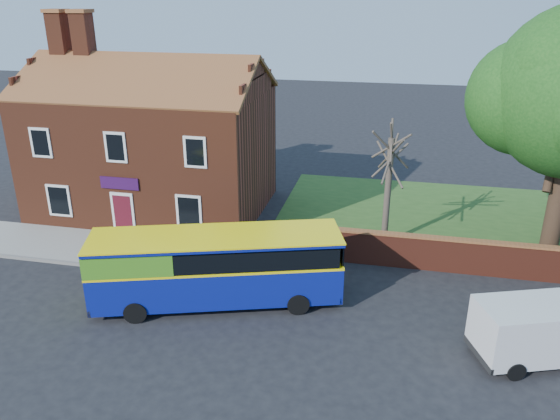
# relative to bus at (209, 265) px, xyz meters

# --- Properties ---
(ground) EXTENTS (120.00, 120.00, 0.00)m
(ground) POSITION_rel_bus_xyz_m (0.68, -2.28, -1.66)
(ground) COLOR black
(ground) RESTS_ON ground
(pavement) EXTENTS (18.00, 3.50, 0.12)m
(pavement) POSITION_rel_bus_xyz_m (-6.32, 3.47, -1.60)
(pavement) COLOR gray
(pavement) RESTS_ON ground
(kerb) EXTENTS (18.00, 0.15, 0.14)m
(kerb) POSITION_rel_bus_xyz_m (-6.32, 1.72, -1.59)
(kerb) COLOR slate
(kerb) RESTS_ON ground
(grass_strip) EXTENTS (26.00, 12.00, 0.04)m
(grass_strip) POSITION_rel_bus_xyz_m (13.68, 10.72, -1.64)
(grass_strip) COLOR #426B28
(grass_strip) RESTS_ON ground
(shop_building) EXTENTS (12.30, 8.13, 10.50)m
(shop_building) POSITION_rel_bus_xyz_m (-6.34, 9.22, 1.75)
(shop_building) COLOR brown
(shop_building) RESTS_ON ground
(boundary_wall) EXTENTS (22.00, 0.38, 1.60)m
(boundary_wall) POSITION_rel_bus_xyz_m (13.68, 4.72, -0.85)
(boundary_wall) COLOR maroon
(boundary_wall) RESTS_ON ground
(bus) EXTENTS (9.86, 5.22, 2.92)m
(bus) POSITION_rel_bus_xyz_m (0.00, 0.00, 0.00)
(bus) COLOR navy
(bus) RESTS_ON ground
(van_near) EXTENTS (5.16, 3.43, 2.11)m
(van_near) POSITION_rel_bus_xyz_m (12.14, -0.97, -0.48)
(van_near) COLOR silver
(van_near) RESTS_ON ground
(bare_tree) EXTENTS (2.19, 2.60, 5.83)m
(bare_tree) POSITION_rel_bus_xyz_m (6.51, 6.86, 1.33)
(bare_tree) COLOR #4C4238
(bare_tree) RESTS_ON ground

